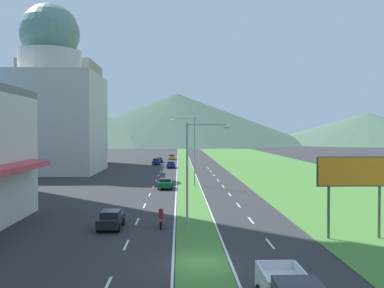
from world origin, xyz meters
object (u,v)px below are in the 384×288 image
(street_lamp_near, at_px, (193,167))
(car_0, at_px, (159,160))
(street_lamp_mid, at_px, (192,147))
(car_5, at_px, (165,183))
(car_3, at_px, (172,157))
(car_4, at_px, (111,219))
(car_6, at_px, (171,165))
(car_2, at_px, (156,161))
(billboard_roadside, at_px, (355,176))
(motorcycle_rider, at_px, (161,219))

(street_lamp_near, distance_m, car_0, 78.91)
(street_lamp_mid, relative_size, car_5, 2.29)
(car_3, bearing_deg, car_4, 177.72)
(car_6, bearing_deg, car_3, 0.50)
(car_2, bearing_deg, car_4, 179.94)
(street_lamp_near, height_order, car_4, street_lamp_near)
(billboard_roadside, height_order, car_0, billboard_roadside)
(car_4, distance_m, car_5, 25.37)
(car_0, height_order, car_6, car_6)
(street_lamp_mid, bearing_deg, car_3, 93.66)
(street_lamp_near, xyz_separation_m, car_4, (-6.72, 0.68, -4.33))
(car_3, distance_m, car_4, 90.07)
(car_0, xyz_separation_m, car_4, (-0.32, -77.85, 0.05))
(car_0, bearing_deg, billboard_roadside, -167.45)
(car_4, height_order, car_5, car_4)
(car_3, bearing_deg, motorcycle_rider, -179.65)
(street_lamp_mid, bearing_deg, motorcycle_rider, -97.06)
(car_5, relative_size, motorcycle_rider, 2.21)
(car_0, height_order, car_3, car_3)
(street_lamp_mid, xyz_separation_m, billboard_roadside, (11.04, -32.03, -1.10))
(street_lamp_mid, relative_size, motorcycle_rider, 5.05)
(street_lamp_near, bearing_deg, motorcycle_rider, 162.07)
(street_lamp_mid, relative_size, car_0, 2.19)
(car_2, bearing_deg, motorcycle_rider, -176.70)
(billboard_roadside, relative_size, car_6, 1.46)
(street_lamp_near, bearing_deg, car_3, 91.98)
(billboard_roadside, relative_size, car_3, 1.49)
(car_4, bearing_deg, street_lamp_near, -95.74)
(street_lamp_near, relative_size, car_2, 1.90)
(street_lamp_mid, xyz_separation_m, car_5, (-3.86, -2.76, -5.06))
(motorcycle_rider, bearing_deg, car_5, 0.98)
(billboard_roadside, relative_size, car_0, 1.33)
(car_3, height_order, car_4, car_4)
(car_6, xyz_separation_m, motorcycle_rider, (0.29, -60.38, -0.01))
(street_lamp_mid, relative_size, billboard_roadside, 1.64)
(billboard_roadside, bearing_deg, motorcycle_rider, 163.33)
(car_3, distance_m, car_6, 29.46)
(car_4, bearing_deg, billboard_roadside, -102.64)
(billboard_roadside, height_order, motorcycle_rider, billboard_roadside)
(car_4, xyz_separation_m, car_5, (3.70, 25.10, -0.01))
(car_3, bearing_deg, car_2, 169.94)
(billboard_roadside, relative_size, car_5, 1.39)
(street_lamp_near, distance_m, street_lamp_mid, 28.56)
(street_lamp_near, bearing_deg, car_2, 95.35)
(street_lamp_mid, distance_m, car_0, 50.77)
(street_lamp_near, bearing_deg, street_lamp_mid, 88.33)
(car_4, height_order, motorcycle_rider, motorcycle_rider)
(street_lamp_near, xyz_separation_m, car_6, (-2.88, 61.22, -4.34))
(billboard_roadside, bearing_deg, street_lamp_near, 163.60)
(motorcycle_rider, bearing_deg, billboard_roadside, -106.67)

